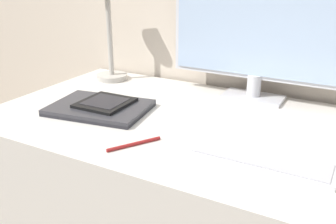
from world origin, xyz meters
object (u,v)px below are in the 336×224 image
(keyboard, at_px, (261,160))
(desk_lamp, at_px, (109,17))
(laptop, at_px, (100,108))
(pen, at_px, (134,144))
(ereader, at_px, (105,103))
(monitor, at_px, (259,24))

(keyboard, bearing_deg, desk_lamp, 151.35)
(laptop, relative_size, pen, 2.50)
(laptop, relative_size, ereader, 2.04)
(monitor, height_order, laptop, monitor)
(monitor, height_order, desk_lamp, monitor)
(monitor, bearing_deg, keyboard, -71.16)
(monitor, distance_m, keyboard, 0.51)
(monitor, height_order, ereader, monitor)
(monitor, bearing_deg, ereader, -138.82)
(monitor, distance_m, ereader, 0.55)
(laptop, height_order, desk_lamp, desk_lamp)
(ereader, relative_size, desk_lamp, 0.40)
(ereader, relative_size, pen, 1.22)
(desk_lamp, bearing_deg, laptop, -59.57)
(ereader, bearing_deg, pen, -37.43)
(keyboard, height_order, desk_lamp, desk_lamp)
(keyboard, xyz_separation_m, pen, (-0.30, -0.07, -0.00))
(keyboard, distance_m, pen, 0.31)
(keyboard, height_order, laptop, laptop)
(keyboard, distance_m, laptop, 0.54)
(pen, bearing_deg, keyboard, 12.63)
(desk_lamp, distance_m, pen, 0.66)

